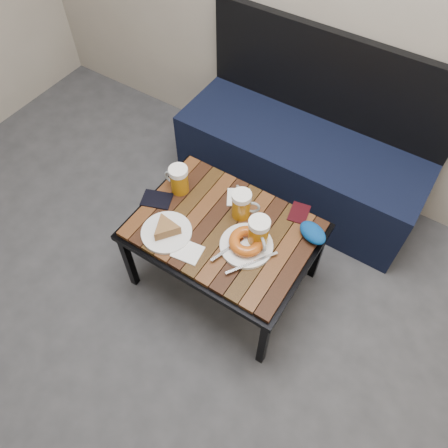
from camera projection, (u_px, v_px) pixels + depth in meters
The scene contains 13 objects.
ground at pixel (96, 444), 1.90m from camera, with size 4.00×4.00×0.00m, color #2D2D30.
bench at pixel (301, 159), 2.53m from camera, with size 1.40×0.50×0.95m.
cafe_table at pixel (224, 233), 2.03m from camera, with size 0.84×0.62×0.47m.
beer_mug_left at pixel (179, 179), 2.07m from camera, with size 0.13×0.09×0.15m.
beer_mug_centre at pixel (242, 205), 1.98m from camera, with size 0.14×0.12×0.15m.
beer_mug_right at pixel (259, 232), 1.89m from camera, with size 0.14×0.13×0.15m.
plate_pie at pixel (166, 230), 1.96m from camera, with size 0.23×0.23×0.06m.
plate_bagel at pixel (246, 243), 1.91m from camera, with size 0.26×0.30×0.07m.
napkin_left at pixel (239, 197), 2.10m from camera, with size 0.15×0.15×0.01m.
napkin_right at pixel (188, 252), 1.92m from camera, with size 0.14×0.12×0.01m.
passport_navy at pixel (157, 199), 2.09m from camera, with size 0.10×0.14×0.01m, color black.
passport_burgundy at pixel (299, 213), 2.04m from camera, with size 0.09×0.12×0.01m, color black.
knit_pouch at pixel (313, 233), 1.94m from camera, with size 0.14×0.09×0.06m, color #050C7F.
Camera 1 is at (0.65, 0.02, 2.10)m, focal length 35.00 mm.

